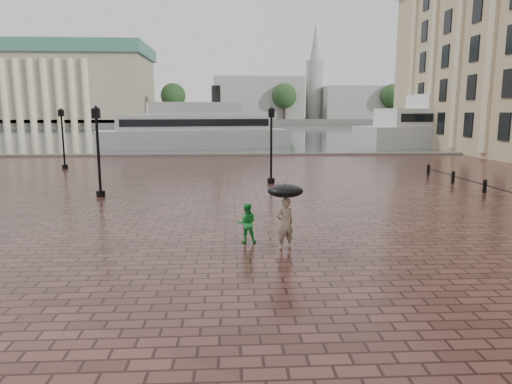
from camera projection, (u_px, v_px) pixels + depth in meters
ground at (211, 255)px, 13.57m from camera, size 300.00×300.00×0.00m
harbour_water at (229, 131)px, 104.06m from camera, size 240.00×240.00×0.00m
quay_edge at (225, 155)px, 45.04m from camera, size 80.00×0.60×0.30m
far_shore at (230, 121)px, 170.78m from camera, size 300.00×60.00×2.00m
museum at (62, 83)px, 150.51m from camera, size 57.00×32.50×26.00m
distant_skyline at (365, 97)px, 162.02m from camera, size 102.50×22.00×33.00m
far_trees at (229, 96)px, 147.69m from camera, size 188.00×8.00×13.50m
street_lamps at (140, 143)px, 27.98m from camera, size 15.44×12.44×4.40m
adult_pedestrian at (285, 223)px, 14.12m from camera, size 0.69×0.57×1.62m
child_pedestrian at (247, 223)px, 14.82m from camera, size 0.64×0.50×1.30m
ferry_near at (194, 129)px, 54.11m from camera, size 22.99×9.91×7.33m
ferry_far at (461, 125)px, 57.04m from camera, size 27.18×11.21×8.68m
umbrella at (285, 191)px, 13.94m from camera, size 1.10×1.10×1.12m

